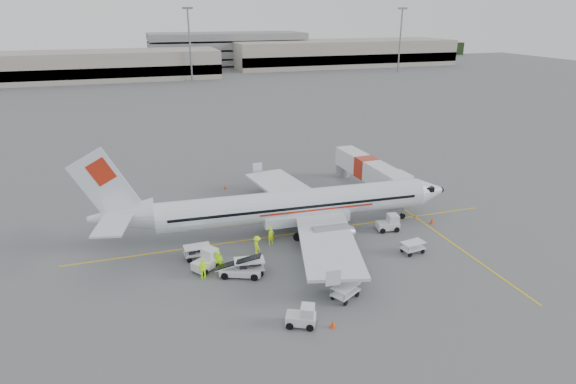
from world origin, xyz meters
name	(u,v)px	position (x,y,z in m)	size (l,w,h in m)	color
ground	(294,234)	(0.00, 0.00, 0.00)	(360.00, 360.00, 0.00)	#56595B
stripe_lead	(294,233)	(0.00, 0.00, 0.01)	(44.00, 0.20, 0.01)	yellow
stripe_cross	(460,249)	(14.00, -8.00, 0.01)	(0.20, 20.00, 0.01)	yellow
terminal_west	(43,67)	(-40.00, 130.00, 4.50)	(110.00, 22.00, 9.00)	gray
terminal_east	(343,53)	(70.00, 145.00, 5.00)	(90.00, 26.00, 10.00)	gray
parking_garage	(227,48)	(25.00, 160.00, 7.00)	(62.00, 24.00, 14.00)	slate
treeline	(162,57)	(0.00, 175.00, 3.00)	(300.00, 3.00, 6.00)	black
mast_center	(190,45)	(5.00, 118.00, 11.00)	(3.20, 1.20, 22.00)	slate
mast_east	(400,41)	(80.00, 118.00, 11.00)	(3.20, 1.20, 22.00)	slate
aircraft	(295,186)	(0.24, 0.51, 4.97)	(36.07, 28.27, 9.94)	silver
jet_bridge	(366,175)	(12.45, 8.97, 2.15)	(3.07, 16.39, 4.30)	silver
belt_loader	(240,263)	(-6.97, -6.47, 1.26)	(4.66, 1.75, 2.52)	silver
tug_fore	(388,223)	(9.41, -2.22, 0.86)	(2.23, 1.28, 1.72)	silver
tug_mid	(301,315)	(-4.39, -14.56, 0.82)	(2.12, 1.22, 1.64)	silver
tug_aft	(206,260)	(-9.63, -4.51, 0.91)	(2.35, 1.34, 1.81)	silver
cart_loaded_a	(249,267)	(-6.18, -6.35, 0.67)	(2.56, 1.51, 1.34)	silver
cart_loaded_b	(197,252)	(-10.05, -2.21, 0.62)	(2.36, 1.40, 1.23)	silver
cart_empty_a	(345,292)	(0.09, -12.37, 0.60)	(2.31, 1.36, 1.20)	silver
cart_empty_b	(413,247)	(9.22, -7.35, 0.56)	(2.15, 1.27, 1.12)	silver
cone_nose	(432,221)	(14.76, -2.18, 0.34)	(0.42, 0.42, 0.68)	#E7430F
cone_port	(225,187)	(-4.18, 15.14, 0.26)	(0.32, 0.32, 0.53)	#E7430F
cone_stbd	(333,324)	(-2.30, -15.52, 0.32)	(0.40, 0.40, 0.65)	#E7430F
crew_a	(271,236)	(-2.87, -1.50, 0.87)	(0.64, 0.42, 1.75)	#C3FF0F
crew_b	(219,261)	(-8.54, -4.84, 0.87)	(0.85, 0.66, 1.75)	#C3FF0F
crew_c	(257,245)	(-4.67, -3.17, 0.92)	(1.19, 0.68, 1.84)	#C3FF0F
crew_d	(203,268)	(-10.06, -5.92, 0.94)	(1.10, 0.46, 1.88)	#C3FF0F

